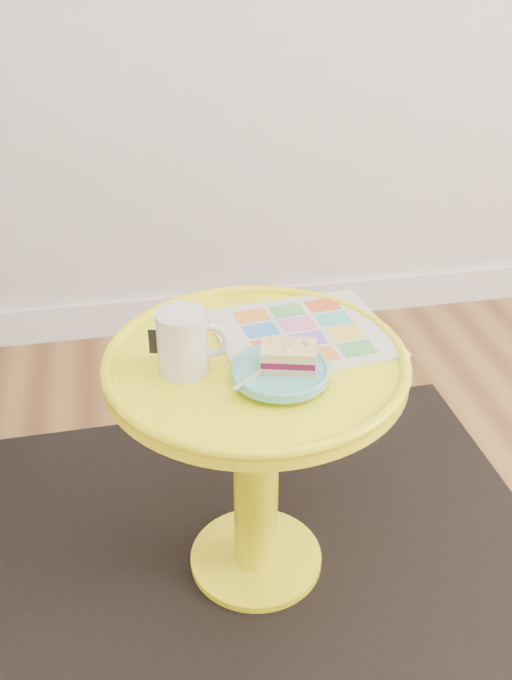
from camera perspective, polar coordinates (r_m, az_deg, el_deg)
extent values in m
cube|color=white|center=(2.53, -0.05, 2.63)|extent=(4.00, 0.02, 0.12)
cube|color=black|center=(1.71, 0.00, -16.33)|extent=(1.32, 1.13, 0.01)
cylinder|color=#FFF115|center=(1.71, 0.00, -16.14)|extent=(0.28, 0.28, 0.02)
cylinder|color=#FFF115|center=(1.53, 0.00, -9.81)|extent=(0.09, 0.09, 0.47)
cylinder|color=#FFF115|center=(1.38, 0.00, -1.92)|extent=(0.56, 0.56, 0.03)
cube|color=silver|center=(1.45, 3.55, 0.53)|extent=(0.35, 0.31, 0.01)
cylinder|color=silver|center=(1.32, -5.56, -0.18)|extent=(0.09, 0.09, 0.12)
torus|color=silver|center=(1.31, -3.47, -0.02)|extent=(0.07, 0.03, 0.07)
cylinder|color=#D1B78C|center=(1.29, -5.67, 1.78)|extent=(0.08, 0.08, 0.01)
cylinder|color=#58BBB5|center=(1.31, 1.84, -2.77)|extent=(0.07, 0.07, 0.01)
cylinder|color=#58BBB5|center=(1.31, 1.85, -2.43)|extent=(0.17, 0.17, 0.01)
cube|color=#D3BC8C|center=(1.31, 2.45, -1.77)|extent=(0.11, 0.08, 0.01)
cube|color=maroon|center=(1.30, 2.46, -1.31)|extent=(0.10, 0.08, 0.01)
cube|color=#EADB8C|center=(1.29, 2.48, -0.77)|extent=(0.11, 0.08, 0.02)
cube|color=silver|center=(1.28, 0.03, -2.68)|extent=(0.10, 0.08, 0.00)
cube|color=silver|center=(1.33, 2.01, -1.43)|extent=(0.04, 0.04, 0.00)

